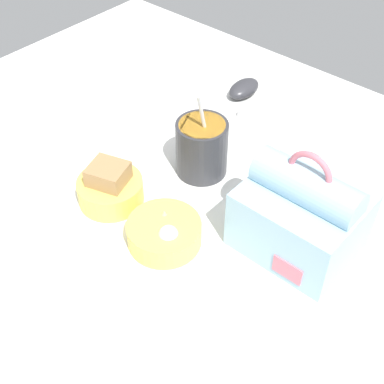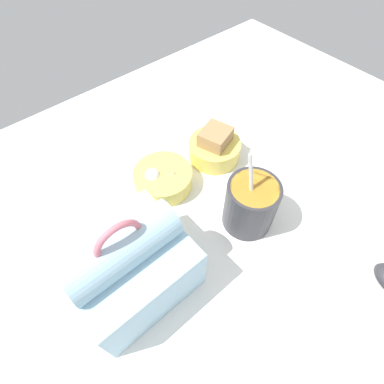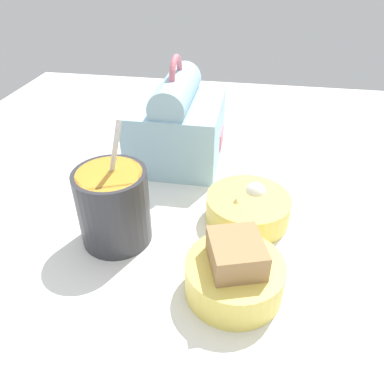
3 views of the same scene
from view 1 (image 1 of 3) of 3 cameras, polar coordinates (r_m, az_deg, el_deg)
name	(u,v)px [view 1 (image 1 of 3)]	position (r cm, az deg, el deg)	size (l,w,h in cm)	color
desk_surface	(188,194)	(103.25, -0.42, -0.17)	(140.00, 110.00, 2.00)	white
keyboard	(316,132)	(118.08, 13.06, 6.29)	(33.72, 11.05, 2.10)	silver
lunch_bag	(301,214)	(89.66, 11.58, -2.35)	(18.98, 16.64, 20.04)	#9EC6DB
soup_cup	(202,147)	(103.13, 1.05, 4.81)	(10.08, 10.08, 18.77)	#333338
bento_bowl_sandwich	(110,188)	(99.60, -8.73, 0.43)	(12.19, 12.19, 8.23)	#EFD65B
bento_bowl_snacks	(164,232)	(91.87, -2.96, -4.29)	(12.88, 12.88, 5.61)	#EFD65B
computer_mouse	(244,89)	(128.11, 5.56, 10.92)	(5.35, 9.11, 3.57)	#333338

